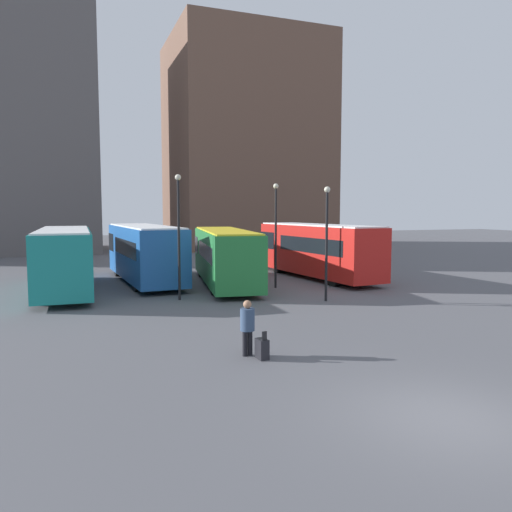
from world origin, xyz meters
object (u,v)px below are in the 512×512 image
lamp_post_2 (276,227)px  traveler (247,323)px  bus_2 (225,255)px  lamp_post_1 (179,227)px  bus_3 (316,249)px  lamp_post_0 (327,234)px  bus_1 (144,251)px  suitcase (262,349)px  bus_0 (65,258)px

lamp_post_2 → traveler: bearing=-116.5°
traveler → bus_2: bearing=-18.8°
bus_2 → lamp_post_1: lamp_post_1 is taller
bus_3 → lamp_post_0: size_ratio=2.10×
bus_1 → bus_2: size_ratio=0.95×
lamp_post_0 → bus_3: bearing=65.8°
bus_1 → lamp_post_1: size_ratio=1.85×
bus_2 → traveler: (-3.48, -13.62, -0.72)m
bus_2 → lamp_post_0: (2.84, -6.68, 1.44)m
bus_2 → lamp_post_2: lamp_post_2 is taller
bus_3 → suitcase: (-9.33, -14.72, -1.52)m
bus_3 → lamp_post_1: lamp_post_1 is taller
bus_3 → lamp_post_1: 10.79m
bus_3 → traveler: size_ratio=6.80×
bus_1 → bus_2: (4.13, -2.62, -0.11)m
bus_0 → suitcase: bearing=-159.0°
lamp_post_1 → lamp_post_2: (5.64, 1.82, -0.12)m
bus_3 → lamp_post_2: 5.10m
bus_1 → suitcase: (0.93, -16.67, -1.51)m
bus_3 → lamp_post_0: bearing=151.0°
bus_0 → lamp_post_1: bearing=-131.2°
bus_0 → bus_1: (4.33, 2.08, 0.04)m
bus_2 → suitcase: size_ratio=13.75×
bus_0 → bus_3: size_ratio=0.99×
bus_1 → lamp_post_0: bearing=-146.6°
bus_1 → suitcase: 16.76m
lamp_post_0 → lamp_post_2: 4.53m
bus_0 → bus_2: 8.47m
bus_1 → bus_2: 4.89m
bus_3 → lamp_post_2: (-3.94, -2.87, 1.50)m
bus_1 → suitcase: bearing=179.8°
bus_3 → lamp_post_0: (-3.30, -7.35, 1.32)m
bus_2 → lamp_post_0: size_ratio=2.15×
bus_1 → bus_2: bus_1 is taller
bus_3 → lamp_post_2: lamp_post_2 is taller
traveler → lamp_post_2: lamp_post_2 is taller
traveler → lamp_post_1: size_ratio=0.28×
bus_1 → traveler: size_ratio=6.65×
bus_0 → bus_1: bearing=-63.2°
lamp_post_2 → bus_0: bearing=165.6°
suitcase → lamp_post_2: 13.36m
lamp_post_2 → bus_2: bearing=134.9°
lamp_post_1 → lamp_post_2: bearing=17.9°
suitcase → lamp_post_1: lamp_post_1 is taller
lamp_post_1 → bus_3: bearing=26.1°
bus_0 → bus_1: 4.81m
lamp_post_0 → lamp_post_2: size_ratio=0.94×
bus_0 → traveler: (4.97, -14.16, -0.80)m
bus_1 → lamp_post_1: 6.88m
bus_0 → bus_2: size_ratio=0.96×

